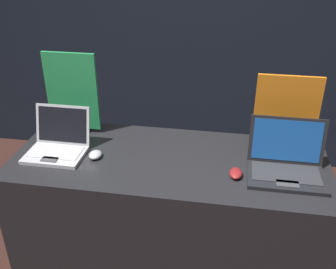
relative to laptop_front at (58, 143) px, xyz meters
name	(u,v)px	position (x,y,z in m)	size (l,w,h in m)	color
wall_back	(201,15)	(0.63, 1.70, 0.39)	(8.00, 0.05, 2.80)	black
display_counter	(169,225)	(0.63, 0.03, -0.53)	(1.74, 0.72, 0.95)	black
laptop_front	(58,143)	(0.00, 0.00, 0.00)	(0.32, 0.29, 0.24)	#B7B7BC
mouse_front	(95,155)	(0.23, -0.03, -0.04)	(0.07, 0.09, 0.04)	#B2B2B7
promo_stand_front	(72,95)	(0.00, 0.27, 0.18)	(0.32, 0.07, 0.50)	black
laptop_back	(286,162)	(1.25, -0.01, 0.01)	(0.39, 0.30, 0.27)	black
mouse_back	(236,173)	(1.00, -0.09, -0.04)	(0.07, 0.10, 0.04)	maroon
promo_stand_back	(286,116)	(1.25, 0.24, 0.15)	(0.35, 0.07, 0.44)	black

